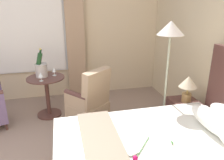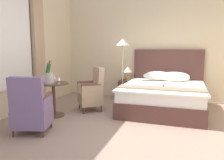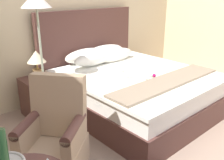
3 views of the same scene
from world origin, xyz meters
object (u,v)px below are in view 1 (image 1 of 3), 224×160
at_px(champagne_bucket, 41,68).
at_px(wine_glass_near_edge, 54,70).
at_px(wine_glass_near_bucket, 41,75).
at_px(floor_lamp_brass, 170,42).
at_px(side_table_round, 47,94).
at_px(armchair_by_window, 90,102).
at_px(bedside_lamp, 188,85).
at_px(nightstand, 184,118).

bearing_deg(champagne_bucket, wine_glass_near_edge, 94.37).
bearing_deg(wine_glass_near_edge, wine_glass_near_bucket, -39.74).
xyz_separation_m(floor_lamp_brass, side_table_round, (-1.03, -1.69, -1.00)).
distance_m(side_table_round, wine_glass_near_edge, 0.43).
xyz_separation_m(wine_glass_near_bucket, armchair_by_window, (0.41, 0.71, -0.37)).
height_order(champagne_bucket, wine_glass_near_edge, champagne_bucket).
xyz_separation_m(bedside_lamp, armchair_by_window, (-0.51, -1.34, -0.36)).
bearing_deg(wine_glass_near_bucket, bedside_lamp, 65.80).
xyz_separation_m(floor_lamp_brass, wine_glass_near_edge, (-1.09, -1.54, -0.61)).
relative_size(champagne_bucket, wine_glass_near_edge, 3.53).
bearing_deg(wine_glass_near_edge, bedside_lamp, 57.79).
height_order(wine_glass_near_bucket, armchair_by_window, armchair_by_window).
xyz_separation_m(bedside_lamp, wine_glass_near_edge, (-1.16, -1.85, -0.00)).
bearing_deg(bedside_lamp, armchair_by_window, -110.78).
bearing_deg(champagne_bucket, wine_glass_near_bucket, 1.58).
height_order(bedside_lamp, wine_glass_near_bucket, bedside_lamp).
height_order(side_table_round, champagne_bucket, champagne_bucket).
bearing_deg(side_table_round, floor_lamp_brass, 58.70).
bearing_deg(side_table_round, bedside_lamp, 61.19).
xyz_separation_m(champagne_bucket, armchair_by_window, (0.64, 0.72, -0.41)).
xyz_separation_m(floor_lamp_brass, champagne_bucket, (-1.08, -1.75, -0.56)).
bearing_deg(wine_glass_near_edge, floor_lamp_brass, 54.64).
bearing_deg(bedside_lamp, champagne_bucket, -119.18).
bearing_deg(armchair_by_window, nightstand, 69.22).
relative_size(nightstand, side_table_round, 0.77).
distance_m(nightstand, side_table_round, 2.28).
height_order(floor_lamp_brass, armchair_by_window, floor_lamp_brass).
relative_size(wine_glass_near_bucket, wine_glass_near_edge, 1.05).
bearing_deg(nightstand, champagne_bucket, -119.18).
bearing_deg(champagne_bucket, bedside_lamp, 60.82).
height_order(nightstand, wine_glass_near_bucket, wine_glass_near_bucket).
bearing_deg(bedside_lamp, floor_lamp_brass, -102.93).
height_order(floor_lamp_brass, wine_glass_near_edge, floor_lamp_brass).
relative_size(bedside_lamp, side_table_round, 0.55).
xyz_separation_m(side_table_round, armchair_by_window, (0.59, 0.66, 0.03)).
height_order(nightstand, champagne_bucket, champagne_bucket).
xyz_separation_m(nightstand, champagne_bucket, (-1.15, -2.06, 0.58)).
height_order(champagne_bucket, wine_glass_near_bucket, champagne_bucket).
distance_m(bedside_lamp, wine_glass_near_edge, 2.18).
relative_size(floor_lamp_brass, armchair_by_window, 1.68).
relative_size(side_table_round, wine_glass_near_bucket, 4.84).
bearing_deg(champagne_bucket, armchair_by_window, 48.34).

